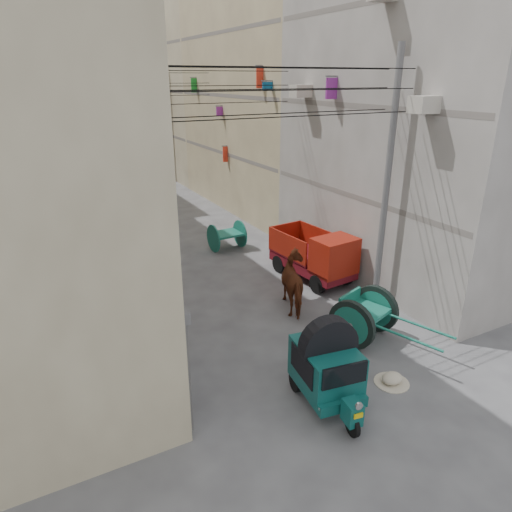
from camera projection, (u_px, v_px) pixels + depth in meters
ground at (443, 470)px, 8.80m from camera, size 140.00×140.00×0.00m
building_row_right at (192, 85)px, 37.99m from camera, size 8.00×62.00×14.00m
end_cap_building at (51, 82)px, 60.68m from camera, size 22.00×10.00×13.00m
shutters_left at (114, 259)px, 15.07m from camera, size 0.18×14.40×2.88m
signboards at (138, 148)px, 25.35m from camera, size 8.22×40.52×5.67m
ac_units at (361, 65)px, 13.99m from camera, size 0.70×6.55×3.35m
utility_poles at (163, 148)px, 21.32m from camera, size 7.40×22.20×8.00m
overhead_cables at (177, 86)px, 18.17m from camera, size 7.40×22.52×1.12m
auto_rickshaw at (327, 365)px, 10.38m from camera, size 1.57×2.41×1.65m
tonga_cart at (364, 315)px, 13.01m from camera, size 2.15×3.37×1.43m
mini_truck at (319, 258)px, 16.63m from camera, size 1.85×3.55×1.92m
second_cart at (227, 235)px, 19.93m from camera, size 1.43×1.28×1.21m
feed_sack at (392, 378)px, 11.28m from camera, size 0.54×0.43×0.27m
horse at (297, 283)px, 14.73m from camera, size 1.52×2.27×1.76m
distant_car_white at (132, 199)px, 26.09m from camera, size 2.16×3.73×1.19m
distant_car_grey at (115, 160)px, 38.41m from camera, size 1.28×3.41×1.11m
distant_car_green at (94, 153)px, 42.48m from camera, size 1.60×3.72×1.07m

